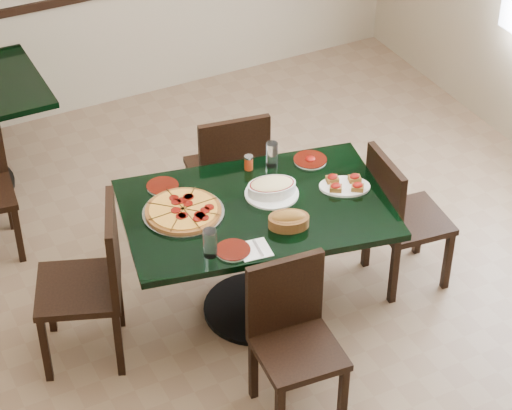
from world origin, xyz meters
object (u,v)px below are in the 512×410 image
lasagna_casserole (272,188)px  bread_basket (289,220)px  chair_far (230,169)px  pepperoni_pizza (183,211)px  main_table (256,233)px  chair_left (94,276)px  bruschetta_platter (345,184)px  chair_right (399,213)px  chair_near (292,331)px

lasagna_casserole → bread_basket: (-0.05, -0.29, -0.01)m
chair_far → pepperoni_pizza: bearing=55.2°
main_table → chair_left: (-0.90, 0.09, -0.03)m
chair_far → lasagna_casserole: bearing=94.6°
main_table → chair_left: size_ratio=1.65×
chair_far → bruschetta_platter: chair_far is taller
chair_right → lasagna_casserole: (-0.73, 0.18, 0.30)m
chair_near → chair_right: bearing=34.2°
chair_right → bread_basket: bearing=103.9°
chair_far → chair_near: (-0.32, -1.38, -0.03)m
chair_far → chair_right: chair_far is taller
main_table → bread_basket: bearing=-61.0°
main_table → chair_right: size_ratio=1.77×
pepperoni_pizza → chair_near: bearing=-74.5°
chair_near → lasagna_casserole: bearing=74.5°
chair_left → lasagna_casserole: size_ratio=3.18×
chair_far → lasagna_casserole: chair_far is taller
main_table → bread_basket: bread_basket is taller
chair_far → chair_left: size_ratio=0.97×
lasagna_casserole → pepperoni_pizza: bearing=-174.1°
chair_left → bruschetta_platter: 1.45m
chair_far → pepperoni_pizza: chair_far is taller
chair_right → chair_left: chair_left is taller
chair_near → chair_far: bearing=81.6°
bread_basket → bruschetta_platter: 0.47m
chair_near → bruschetta_platter: bearing=48.0°
main_table → chair_far: bearing=87.0°
chair_near → chair_left: size_ratio=0.91×
pepperoni_pizza → lasagna_casserole: (0.50, -0.06, 0.03)m
chair_near → lasagna_casserole: size_ratio=2.91×
chair_near → bread_basket: bearing=68.9°
main_table → chair_far: chair_far is taller
chair_near → pepperoni_pizza: size_ratio=1.98×
bread_basket → lasagna_casserole: bearing=100.3°
pepperoni_pizza → bread_basket: (0.45, -0.35, 0.02)m
chair_right → bread_basket: (-0.78, -0.11, 0.30)m
lasagna_casserole → bruschetta_platter: size_ratio=0.88×
main_table → bread_basket: 0.33m
chair_left → lasagna_casserole: chair_left is taller
main_table → pepperoni_pizza: pepperoni_pizza is taller
chair_left → pepperoni_pizza: (0.53, 0.02, 0.23)m
chair_far → pepperoni_pizza: (-0.55, -0.57, 0.25)m
main_table → lasagna_casserole: bearing=35.7°
main_table → chair_near: (-0.15, -0.69, -0.08)m
chair_right → chair_left: bearing=89.0°
chair_right → chair_left: (-1.76, 0.22, 0.04)m
chair_near → chair_left: chair_left is taller
bread_basket → bruschetta_platter: size_ratio=0.75×
chair_left → lasagna_casserole: bearing=108.6°
chair_near → bruschetta_platter: chair_near is taller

